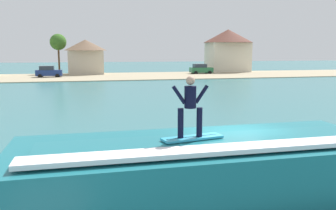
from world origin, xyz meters
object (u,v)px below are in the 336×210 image
object	(u,v)px
wave_crest	(203,166)
house_gabled_white	(228,47)
car_far_shore	(201,69)
house_small_cottage	(86,54)
surfer	(190,103)
surfboard	(192,138)
car_near_shore	(49,72)
tree_tall_bare	(58,42)

from	to	relation	value
wave_crest	house_gabled_white	bearing A→B (deg)	66.24
car_far_shore	house_small_cottage	bearing A→B (deg)	169.97
surfer	car_far_shore	world-z (taller)	surfer
surfboard	car_near_shore	distance (m)	49.31
wave_crest	car_near_shore	size ratio (longest dim) A/B	2.72
house_small_cottage	wave_crest	bearing A→B (deg)	-86.87
car_far_shore	tree_tall_bare	bearing A→B (deg)	168.81
car_far_shore	house_gabled_white	xyz separation A→B (m)	(7.32, 5.01, 4.04)
wave_crest	tree_tall_bare	size ratio (longest dim) A/B	1.49
surfer	car_near_shore	world-z (taller)	surfer
surfer	wave_crest	bearing A→B (deg)	31.39
car_far_shore	house_gabled_white	size ratio (longest dim) A/B	0.42
wave_crest	tree_tall_bare	xyz separation A→B (m)	(-7.67, 55.98, 4.88)
surfer	house_gabled_white	size ratio (longest dim) A/B	0.17
house_small_cottage	surfboard	bearing A→B (deg)	-87.30
car_far_shore	house_gabled_white	world-z (taller)	house_gabled_white
wave_crest	car_far_shore	bearing A→B (deg)	71.22
surfboard	house_small_cottage	world-z (taller)	house_small_cottage
surfboard	house_gabled_white	xyz separation A→B (m)	(25.07, 56.31, 3.25)
house_gabled_white	wave_crest	bearing A→B (deg)	-113.76
car_near_shore	car_far_shore	bearing A→B (deg)	5.92
car_near_shore	house_small_cottage	distance (m)	8.97
surfboard	house_small_cottage	xyz separation A→B (m)	(-2.59, 54.89, 1.83)
house_gabled_white	tree_tall_bare	xyz separation A→B (m)	(-32.34, -0.06, 0.70)
surfer	car_near_shore	xyz separation A→B (m)	(-8.32, 48.61, -1.76)
wave_crest	house_gabled_white	size ratio (longest dim) A/B	1.10
surfboard	tree_tall_bare	world-z (taller)	tree_tall_bare
surfboard	house_gabled_white	distance (m)	61.72
car_far_shore	house_small_cottage	xyz separation A→B (m)	(-20.34, 3.60, 2.63)
wave_crest	house_small_cottage	distance (m)	54.78
surfer	tree_tall_bare	world-z (taller)	tree_tall_bare
surfboard	surfer	xyz separation A→B (m)	(-0.08, -0.03, 0.96)
surfer	surfboard	bearing A→B (deg)	19.77
wave_crest	house_small_cottage	xyz separation A→B (m)	(-2.99, 54.63, 2.77)
car_far_shore	house_small_cottage	world-z (taller)	house_small_cottage
car_near_shore	surfer	bearing A→B (deg)	-80.29
wave_crest	house_gabled_white	distance (m)	61.38
wave_crest	car_far_shore	size ratio (longest dim) A/B	2.64
car_near_shore	tree_tall_bare	distance (m)	9.08
wave_crest	tree_tall_bare	distance (m)	56.71
wave_crest	car_near_shore	bearing A→B (deg)	100.32
wave_crest	car_far_shore	xyz separation A→B (m)	(17.35, 51.03, 0.14)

